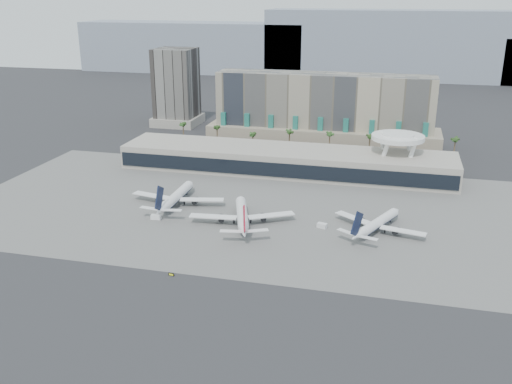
% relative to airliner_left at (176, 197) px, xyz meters
% --- Properties ---
extents(ground, '(900.00, 900.00, 0.00)m').
position_rel_airliner_left_xyz_m(ground, '(36.78, -50.17, -3.79)').
color(ground, '#232326').
rests_on(ground, ground).
extents(apron_pad, '(260.00, 130.00, 0.06)m').
position_rel_airliner_left_xyz_m(apron_pad, '(36.78, 4.83, -3.76)').
color(apron_pad, '#5B5B59').
rests_on(apron_pad, ground).
extents(mountain_ridge, '(680.00, 60.00, 70.00)m').
position_rel_airliner_left_xyz_m(mountain_ridge, '(64.66, 419.83, 26.10)').
color(mountain_ridge, gray).
rests_on(mountain_ridge, ground).
extents(hotel, '(140.00, 30.00, 42.00)m').
position_rel_airliner_left_xyz_m(hotel, '(46.78, 124.24, 13.02)').
color(hotel, tan).
rests_on(hotel, ground).
extents(office_tower, '(30.00, 30.00, 52.00)m').
position_rel_airliner_left_xyz_m(office_tower, '(-58.22, 149.83, 19.15)').
color(office_tower, black).
rests_on(office_tower, ground).
extents(terminal, '(170.00, 32.50, 14.50)m').
position_rel_airliner_left_xyz_m(terminal, '(36.78, 59.67, 2.73)').
color(terminal, '#B5AC9F').
rests_on(terminal, ground).
extents(saucer_structure, '(26.00, 26.00, 21.89)m').
position_rel_airliner_left_xyz_m(saucer_structure, '(91.78, 65.83, 14.67)').
color(saucer_structure, white).
rests_on(saucer_structure, ground).
extents(palm_row, '(157.80, 2.80, 13.10)m').
position_rel_airliner_left_xyz_m(palm_row, '(43.78, 94.83, 6.71)').
color(palm_row, brown).
rests_on(palm_row, ground).
extents(airliner_left, '(42.26, 43.47, 15.01)m').
position_rel_airliner_left_xyz_m(airliner_left, '(0.00, 0.00, 0.00)').
color(airliner_left, white).
rests_on(airliner_left, ground).
extents(airliner_centre, '(41.13, 42.57, 15.18)m').
position_rel_airliner_left_xyz_m(airliner_centre, '(33.71, -13.94, 0.04)').
color(airliner_centre, white).
rests_on(airliner_centre, ground).
extents(airliner_right, '(35.97, 37.02, 13.70)m').
position_rel_airliner_left_xyz_m(airliner_right, '(86.41, -8.63, -0.33)').
color(airliner_right, white).
rests_on(airliner_right, ground).
extents(service_vehicle_a, '(4.25, 2.38, 1.99)m').
position_rel_airliner_left_xyz_m(service_vehicle_a, '(-1.94, -17.71, -2.79)').
color(service_vehicle_a, white).
rests_on(service_vehicle_a, ground).
extents(service_vehicle_b, '(4.23, 3.13, 1.94)m').
position_rel_airliner_left_xyz_m(service_vehicle_b, '(65.31, -10.14, -2.81)').
color(service_vehicle_b, silver).
rests_on(service_vehicle_b, ground).
extents(taxiway_sign, '(2.10, 0.58, 0.95)m').
position_rel_airliner_left_xyz_m(taxiway_sign, '(22.80, -62.18, -3.32)').
color(taxiway_sign, black).
rests_on(taxiway_sign, ground).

